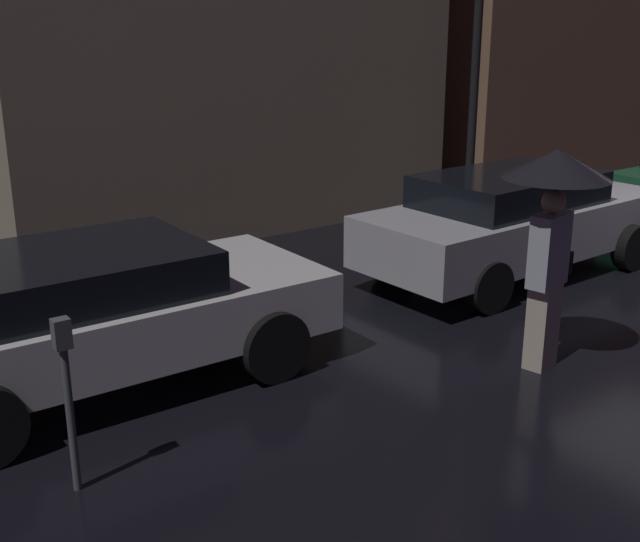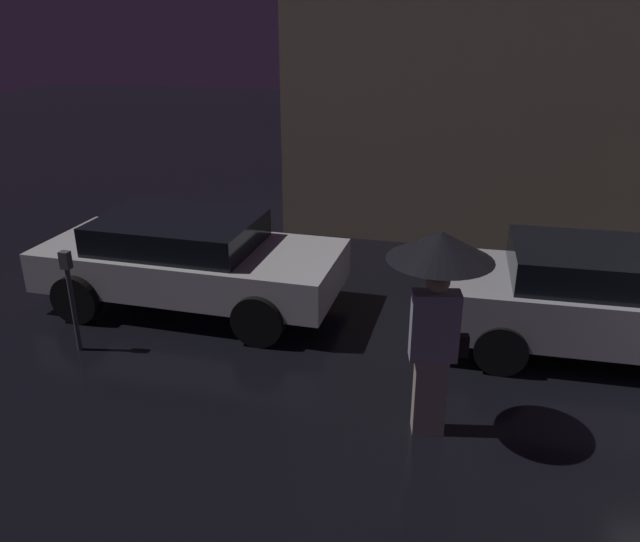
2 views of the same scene
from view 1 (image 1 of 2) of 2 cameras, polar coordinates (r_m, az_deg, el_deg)
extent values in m
cube|color=silver|center=(7.76, -15.39, -3.35)|extent=(4.32, 1.89, 0.57)
cube|color=black|center=(7.55, -16.91, -0.14)|extent=(2.26, 1.64, 0.41)
cylinder|color=black|center=(9.15, -9.57, -1.63)|extent=(0.70, 0.22, 0.70)
cylinder|color=black|center=(7.64, -3.29, -5.36)|extent=(0.70, 0.22, 0.70)
cube|color=#B7B7BF|center=(11.04, 13.73, 3.08)|extent=(4.62, 1.88, 0.66)
cube|color=black|center=(10.78, 13.30, 5.70)|extent=(2.43, 1.59, 0.41)
cylinder|color=black|center=(12.70, 14.88, 3.36)|extent=(0.63, 0.22, 0.63)
cylinder|color=black|center=(11.75, 21.27, 1.58)|extent=(0.63, 0.22, 0.63)
cylinder|color=black|center=(10.72, 5.20, 1.26)|extent=(0.63, 0.22, 0.63)
cylinder|color=black|center=(9.56, 11.92, -1.11)|extent=(0.63, 0.22, 0.63)
cylinder|color=black|center=(14.75, 21.08, 4.75)|extent=(0.65, 0.22, 0.65)
cube|color=beige|center=(8.19, 15.53, -3.82)|extent=(0.36, 0.27, 0.85)
cube|color=#B2B7C6|center=(7.94, 16.00, 1.45)|extent=(0.50, 0.30, 0.71)
sphere|color=tan|center=(7.83, 16.29, 4.77)|extent=(0.23, 0.23, 0.23)
cylinder|color=black|center=(7.87, 16.16, 3.36)|extent=(0.02, 0.02, 0.83)
cone|color=black|center=(7.76, 16.51, 7.31)|extent=(1.01, 1.01, 0.28)
cube|color=black|center=(8.19, 17.00, 0.54)|extent=(0.18, 0.13, 0.22)
cylinder|color=#4C5154|center=(6.13, -17.30, -10.12)|extent=(0.06, 0.06, 1.13)
cube|color=#4C5154|center=(5.85, -17.90, -4.26)|extent=(0.12, 0.10, 0.22)
cylinder|color=black|center=(13.79, 10.91, 12.57)|extent=(0.14, 0.14, 4.34)
camera|label=2|loc=(6.43, 64.27, 13.82)|focal=35.00mm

